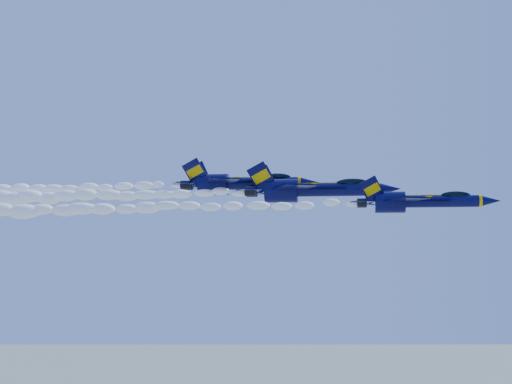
# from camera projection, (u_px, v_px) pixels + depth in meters

# --- Properties ---
(jet_lead) EXTENTS (15.28, 12.54, 5.68)m
(jet_lead) POSITION_uv_depth(u_px,v_px,m) (418.00, 201.00, 70.05)
(jet_lead) COLOR #080735
(smoke_trail_jet_lead) EXTENTS (46.75, 1.83, 1.64)m
(smoke_trail_jet_lead) POSITION_uv_depth(u_px,v_px,m) (154.00, 208.00, 74.37)
(smoke_trail_jet_lead) COLOR white
(jet_second) EXTENTS (19.51, 16.01, 7.25)m
(jet_second) POSITION_uv_depth(u_px,v_px,m) (312.00, 189.00, 81.08)
(jet_second) COLOR #080735
(smoke_trail_jet_second) EXTENTS (46.75, 2.33, 2.10)m
(smoke_trail_jet_second) POSITION_uv_depth(u_px,v_px,m) (75.00, 196.00, 85.66)
(smoke_trail_jet_second) COLOR white
(jet_third) EXTENTS (18.87, 15.48, 7.01)m
(jet_third) POSITION_uv_depth(u_px,v_px,m) (241.00, 183.00, 87.08)
(jet_third) COLOR #080735
(smoke_trail_jet_third) EXTENTS (46.75, 2.25, 2.03)m
(smoke_trail_jet_third) POSITION_uv_depth(u_px,v_px,m) (24.00, 190.00, 91.62)
(smoke_trail_jet_third) COLOR white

